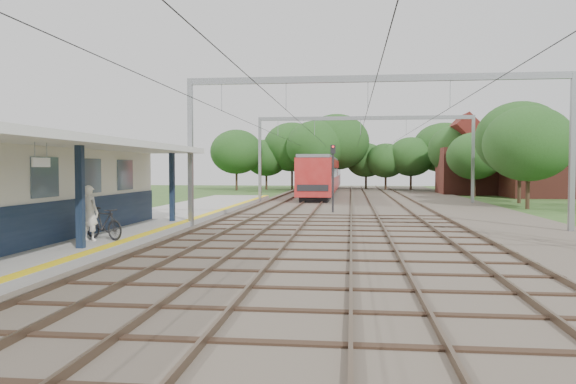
{
  "coord_description": "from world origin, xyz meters",
  "views": [
    {
      "loc": [
        2.48,
        -10.56,
        2.84
      ],
      "look_at": [
        -0.78,
        18.3,
        1.6
      ],
      "focal_mm": 35.0,
      "sensor_mm": 36.0,
      "label": 1
    }
  ],
  "objects_px": {
    "person": "(89,213)",
    "bicycle": "(104,223)",
    "train": "(324,174)",
    "signal_post": "(333,171)"
  },
  "relations": [
    {
      "from": "bicycle",
      "to": "train",
      "type": "xyz_separation_m",
      "value": [
        5.59,
        42.96,
        1.22
      ]
    },
    {
      "from": "person",
      "to": "bicycle",
      "type": "xyz_separation_m",
      "value": [
        0.35,
        0.35,
        -0.39
      ]
    },
    {
      "from": "person",
      "to": "train",
      "type": "distance_m",
      "value": 43.72
    },
    {
      "from": "signal_post",
      "to": "person",
      "type": "bearing_deg",
      "value": -106.94
    },
    {
      "from": "bicycle",
      "to": "signal_post",
      "type": "bearing_deg",
      "value": 2.03
    },
    {
      "from": "person",
      "to": "bicycle",
      "type": "relative_size",
      "value": 1.02
    },
    {
      "from": "person",
      "to": "bicycle",
      "type": "bearing_deg",
      "value": -120.57
    },
    {
      "from": "train",
      "to": "signal_post",
      "type": "distance_m",
      "value": 26.88
    },
    {
      "from": "person",
      "to": "signal_post",
      "type": "height_order",
      "value": "signal_post"
    },
    {
      "from": "bicycle",
      "to": "train",
      "type": "relative_size",
      "value": 0.05
    }
  ]
}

